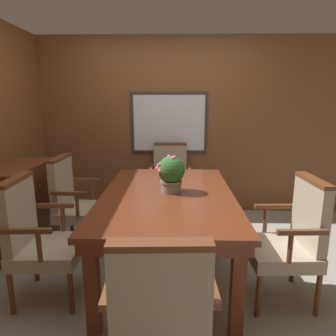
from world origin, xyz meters
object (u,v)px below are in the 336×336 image
object	(u,v)px
chair_left_near	(37,236)
dining_table	(168,202)
potted_plant	(171,173)
sideboard_cabinet	(21,208)
chair_right_near	(291,237)
chair_left_far	(75,201)
chair_head_far	(170,179)
chair_head_near	(161,319)

from	to	relation	value
chair_left_near	dining_table	bearing A→B (deg)	-68.08
dining_table	potted_plant	xyz separation A→B (m)	(0.03, 0.04, 0.27)
dining_table	sideboard_cabinet	bearing A→B (deg)	167.12
chair_right_near	chair_left_far	bearing A→B (deg)	-115.24
potted_plant	sideboard_cabinet	xyz separation A→B (m)	(-1.61, 0.33, -0.48)
chair_left_far	sideboard_cabinet	distance (m)	0.57
chair_head_far	chair_right_near	size ratio (longest dim) A/B	1.00
chair_left_near	potted_plant	distance (m)	1.24
dining_table	potted_plant	distance (m)	0.28
chair_head_near	sideboard_cabinet	world-z (taller)	chair_head_near
chair_left_far	chair_left_near	world-z (taller)	same
chair_left_far	chair_right_near	world-z (taller)	same
dining_table	chair_right_near	bearing A→B (deg)	-23.35
dining_table	chair_left_near	distance (m)	1.14
chair_head_near	potted_plant	size ratio (longest dim) A/B	2.94
chair_head_far	chair_left_near	xyz separation A→B (m)	(-1.03, -1.81, 0.00)
chair_right_near	chair_head_far	bearing A→B (deg)	-153.39
chair_left_near	potted_plant	world-z (taller)	potted_plant
dining_table	sideboard_cabinet	size ratio (longest dim) A/B	2.04
chair_head_far	chair_left_near	bearing A→B (deg)	-120.26
chair_left_far	potted_plant	world-z (taller)	potted_plant
chair_left_near	sideboard_cabinet	bearing A→B (deg)	32.00
potted_plant	chair_head_far	bearing A→B (deg)	91.26
chair_right_near	sideboard_cabinet	distance (m)	2.70
chair_right_near	chair_head_near	bearing A→B (deg)	-49.55
chair_right_near	dining_table	bearing A→B (deg)	-115.95
chair_head_far	chair_right_near	xyz separation A→B (m)	(0.99, -1.78, 0.00)
dining_table	sideboard_cabinet	distance (m)	1.64
chair_left_far	chair_left_near	size ratio (longest dim) A/B	1.00
potted_plant	sideboard_cabinet	bearing A→B (deg)	168.54
chair_right_near	sideboard_cabinet	bearing A→B (deg)	-109.66
chair_left_near	chair_head_far	bearing A→B (deg)	-31.74
chair_head_near	chair_right_near	distance (m)	1.36
chair_head_far	potted_plant	size ratio (longest dim) A/B	2.94
chair_head_far	chair_right_near	distance (m)	2.04
chair_head_near	sideboard_cabinet	distance (m)	2.34
chair_head_near	chair_left_near	bearing A→B (deg)	-43.53
dining_table	chair_left_near	size ratio (longest dim) A/B	1.87
chair_head_far	chair_right_near	world-z (taller)	same
chair_head_near	chair_head_far	distance (m)	2.71
chair_head_far	sideboard_cabinet	size ratio (longest dim) A/B	1.09
sideboard_cabinet	chair_head_far	bearing A→B (deg)	31.89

